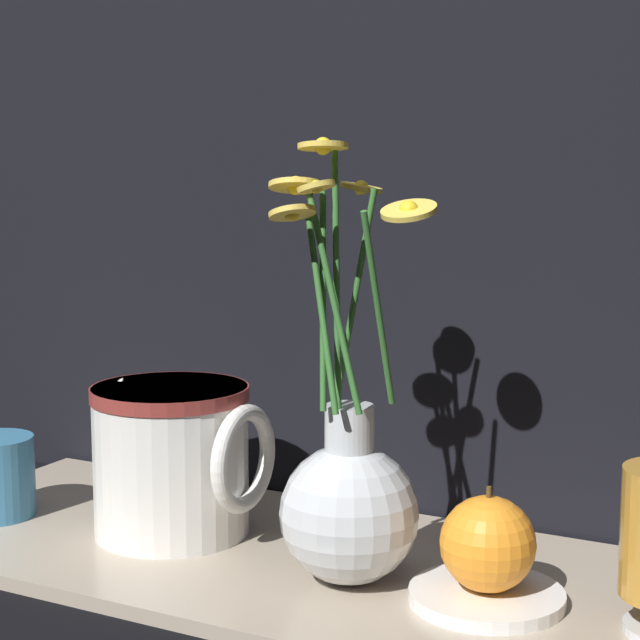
{
  "coord_description": "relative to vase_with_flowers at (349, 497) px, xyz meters",
  "views": [
    {
      "loc": [
        0.41,
        -0.76,
        0.34
      ],
      "look_at": [
        0.02,
        0.0,
        0.21
      ],
      "focal_mm": 60.0,
      "sensor_mm": 36.0,
      "label": 1
    }
  ],
  "objects": [
    {
      "name": "vase_with_flowers",
      "position": [
        0.0,
        0.0,
        0.0
      ],
      "size": [
        0.13,
        0.12,
        0.35
      ],
      "color": "silver",
      "rests_on": "shelf"
    },
    {
      "name": "ceramic_pitcher",
      "position": [
        -0.19,
        0.03,
        0.0
      ],
      "size": [
        0.17,
        0.14,
        0.15
      ],
      "color": "white",
      "rests_on": "shelf"
    },
    {
      "name": "shelf",
      "position": [
        -0.06,
        0.03,
        -0.07
      ],
      "size": [
        0.76,
        0.3,
        0.01
      ],
      "color": "tan",
      "rests_on": "ground_plane"
    },
    {
      "name": "orange_fruit",
      "position": [
        0.11,
        0.01,
        -0.02
      ],
      "size": [
        0.07,
        0.07,
        0.08
      ],
      "color": "orange",
      "rests_on": "saucer_plate"
    },
    {
      "name": "ground_plane",
      "position": [
        -0.06,
        0.03,
        -0.08
      ],
      "size": [
        6.0,
        6.0,
        0.0
      ],
      "primitive_type": "plane",
      "color": "black"
    },
    {
      "name": "saucer_plate",
      "position": [
        0.11,
        0.01,
        -0.06
      ],
      "size": [
        0.12,
        0.12,
        0.01
      ],
      "color": "white",
      "rests_on": "shelf"
    }
  ]
}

